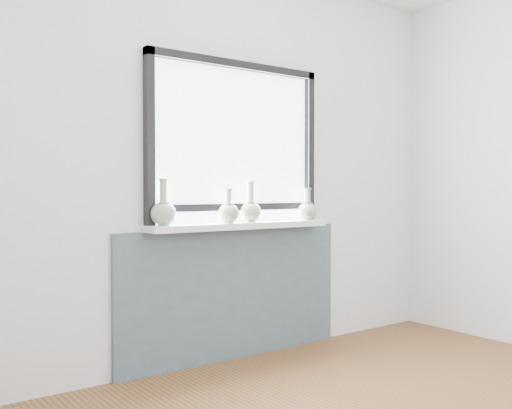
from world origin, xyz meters
TOP-DOWN VIEW (x-y plane):
  - back_wall at (0.00, 1.81)m, footprint 3.60×0.02m
  - apron_panel at (0.00, 1.78)m, footprint 1.70×0.03m
  - windowsill at (0.00, 1.71)m, footprint 1.32×0.18m
  - window at (0.00, 1.77)m, footprint 1.30×0.06m
  - vase_a at (-0.56, 1.71)m, footprint 0.15×0.15m
  - vase_b at (-0.11, 1.70)m, footprint 0.14×0.14m
  - vase_c at (0.08, 1.72)m, footprint 0.14×0.14m
  - vase_d at (0.54, 1.68)m, footprint 0.14×0.14m

SIDE VIEW (x-z plane):
  - apron_panel at x=0.00m, z-range 0.00..0.86m
  - windowsill at x=0.00m, z-range 0.86..0.90m
  - vase_b at x=-0.11m, z-range 0.86..1.08m
  - vase_d at x=0.54m, z-range 0.86..1.09m
  - vase_c at x=0.08m, z-range 0.85..1.12m
  - vase_a at x=-0.56m, z-range 0.85..1.12m
  - back_wall at x=0.00m, z-range 0.00..2.60m
  - window at x=0.00m, z-range 0.92..1.97m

